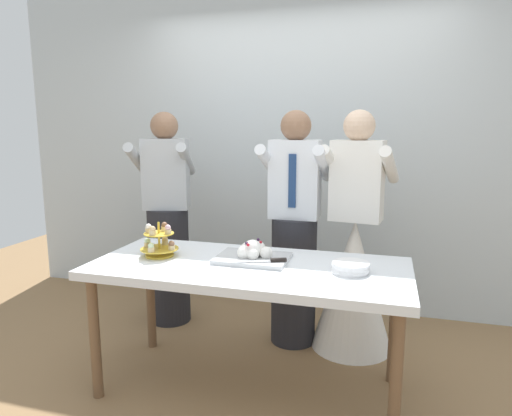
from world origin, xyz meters
The scene contains 9 objects.
ground_plane centered at (0.00, 0.00, 0.00)m, with size 8.00×8.00×0.00m, color olive.
rear_wall centered at (0.00, 1.44, 1.45)m, with size 5.20×0.10×2.90m, color silver.
dessert_table centered at (0.00, 0.00, 0.70)m, with size 1.80×0.80×0.78m.
cupcake_stand centered at (-0.57, 0.01, 0.86)m, with size 0.23×0.23×0.21m.
main_cake_tray centered at (0.00, 0.08, 0.81)m, with size 0.43×0.32×0.12m.
plate_stack centered at (0.57, 0.01, 0.80)m, with size 0.20×0.20×0.05m.
person_groom centered at (0.13, 0.69, 0.75)m, with size 0.46×0.49×1.66m.
person_bride centered at (0.54, 0.71, 0.58)m, with size 0.56×0.56×1.66m.
person_guest centered at (-0.90, 0.77, 0.75)m, with size 0.57×0.59×1.66m.
Camera 1 is at (0.73, -2.38, 1.55)m, focal length 31.84 mm.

